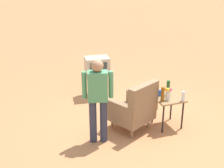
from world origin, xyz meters
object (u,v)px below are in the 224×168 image
(side_table, at_px, (168,102))
(person_standing, at_px, (98,97))
(soda_can_blue, at_px, (160,93))
(bottle_short_clear, at_px, (183,96))
(armchair, at_px, (135,108))
(tv_on_stand, at_px, (97,67))
(bottle_tall_amber, at_px, (163,94))
(bottle_wine_green, at_px, (168,88))
(flower_vase, at_px, (168,93))

(side_table, relative_size, person_standing, 0.39)
(soda_can_blue, bearing_deg, bottle_short_clear, 128.07)
(armchair, distance_m, bottle_short_clear, 0.99)
(tv_on_stand, xyz_separation_m, bottle_tall_amber, (-0.69, 2.13, 0.01))
(armchair, relative_size, soda_can_blue, 8.69)
(soda_can_blue, distance_m, bottle_wine_green, 0.19)
(bottle_tall_amber, bearing_deg, armchair, -19.14)
(side_table, bearing_deg, person_standing, 3.08)
(bottle_tall_amber, xyz_separation_m, bottle_short_clear, (-0.39, 0.13, -0.05))
(person_standing, bearing_deg, flower_vase, 179.51)
(armchair, xyz_separation_m, tv_on_stand, (0.17, -1.95, 0.28))
(side_table, height_order, bottle_tall_amber, bottle_tall_amber)
(bottle_wine_green, bearing_deg, person_standing, 7.50)
(person_standing, relative_size, bottle_short_clear, 8.20)
(armchair, bearing_deg, bottle_wine_green, -176.45)
(tv_on_stand, relative_size, bottle_short_clear, 5.15)
(bottle_tall_amber, bearing_deg, bottle_short_clear, 161.26)
(person_standing, xyz_separation_m, flower_vase, (-1.46, 0.01, -0.15))
(armchair, bearing_deg, side_table, 173.76)
(armchair, distance_m, tv_on_stand, 1.98)
(person_standing, relative_size, bottle_tall_amber, 5.47)
(bottle_wine_green, height_order, flower_vase, bottle_wine_green)
(person_standing, xyz_separation_m, bottle_tall_amber, (-1.33, 0.02, -0.14))
(side_table, xyz_separation_m, flower_vase, (0.07, 0.10, 0.24))
(armchair, xyz_separation_m, bottle_tall_amber, (-0.52, 0.18, 0.30))
(armchair, height_order, flower_vase, armchair)
(side_table, height_order, bottle_short_clear, bottle_short_clear)
(tv_on_stand, xyz_separation_m, bottle_wine_green, (-0.95, 1.91, 0.02))
(bottle_wine_green, bearing_deg, bottle_short_clear, 111.09)
(flower_vase, bearing_deg, armchair, -15.09)
(armchair, relative_size, person_standing, 0.65)
(bottle_short_clear, bearing_deg, soda_can_blue, -51.93)
(armchair, relative_size, side_table, 1.65)
(bottle_wine_green, bearing_deg, flower_vase, 60.15)
(person_standing, height_order, bottle_wine_green, person_standing)
(tv_on_stand, distance_m, person_standing, 2.22)
(tv_on_stand, xyz_separation_m, person_standing, (0.64, 2.12, 0.16))
(tv_on_stand, xyz_separation_m, flower_vase, (-0.82, 2.13, 0.01))
(bottle_tall_amber, bearing_deg, soda_can_blue, -108.90)
(armchair, height_order, tv_on_stand, armchair)
(side_table, xyz_separation_m, person_standing, (1.53, 0.08, 0.39))
(tv_on_stand, height_order, bottle_wine_green, tv_on_stand)
(person_standing, relative_size, flower_vase, 6.19)
(bottle_wine_green, bearing_deg, bottle_tall_amber, 42.03)
(armchair, height_order, side_table, armchair)
(side_table, relative_size, bottle_short_clear, 3.22)
(bottle_wine_green, bearing_deg, tv_on_stand, -63.61)
(bottle_wine_green, distance_m, bottle_tall_amber, 0.34)
(bottle_short_clear, relative_size, flower_vase, 0.75)
(side_table, bearing_deg, soda_can_blue, -53.94)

